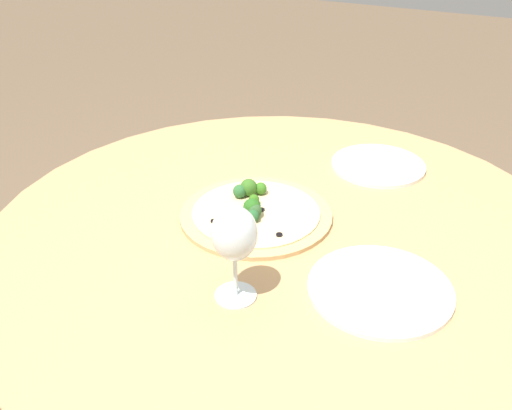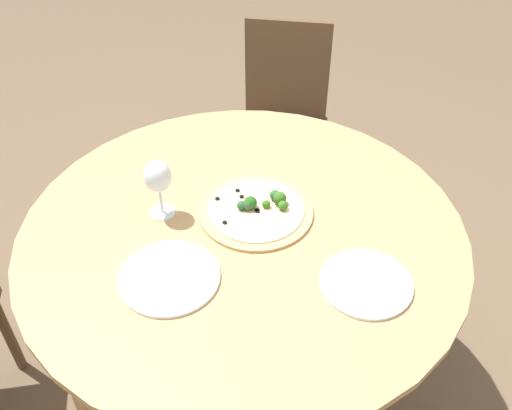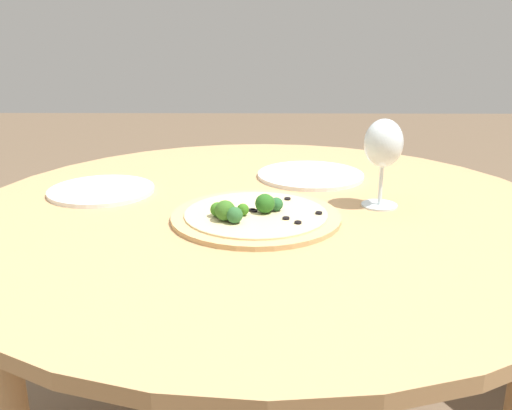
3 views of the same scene
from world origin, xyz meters
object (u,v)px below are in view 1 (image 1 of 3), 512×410
(plate_far, at_px, (380,289))
(plate_near, at_px, (378,165))
(wine_glass, at_px, (234,236))
(pizza, at_px, (255,212))

(plate_far, bearing_deg, plate_near, -164.25)
(wine_glass, relative_size, plate_far, 0.70)
(wine_glass, bearing_deg, plate_near, 171.45)
(plate_near, xyz_separation_m, plate_far, (0.50, 0.14, 0.00))
(pizza, distance_m, plate_near, 0.40)
(pizza, bearing_deg, plate_far, 66.93)
(wine_glass, relative_size, plate_near, 0.78)
(plate_near, relative_size, plate_far, 0.90)
(wine_glass, distance_m, plate_near, 0.65)
(pizza, height_order, plate_far, pizza)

